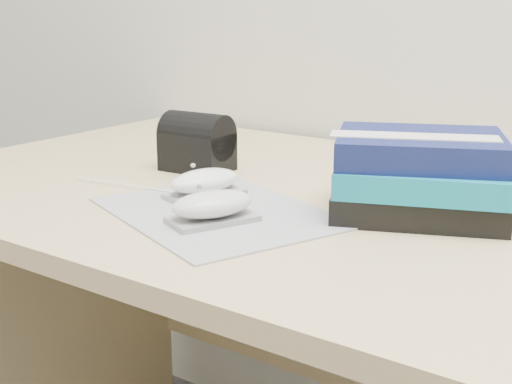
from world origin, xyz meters
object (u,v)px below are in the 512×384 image
Objects in this scene: mouse_front at (212,207)px; pouch at (197,143)px; desk at (389,339)px; book_stack at (420,176)px; mouse_rear at (205,183)px.

mouse_front is 1.10× the size of pouch.
desk is 5.68× the size of book_stack.
mouse_rear is 0.13m from mouse_front.
pouch is (-0.36, -0.04, 0.28)m from desk.
book_stack is (0.06, -0.06, 0.29)m from desk.
mouse_rear is 1.07× the size of pouch.
mouse_front reaches higher than desk.
book_stack is at bearing -46.01° from desk.
mouse_front is at bearing -46.31° from pouch.
desk is 12.49× the size of mouse_rear.
pouch is (-0.13, 0.13, 0.03)m from mouse_rear.
mouse_front is (-0.15, -0.26, 0.26)m from desk.
book_stack is at bearing 20.60° from mouse_rear.
desk is at bearing 133.99° from book_stack.
book_stack reaches higher than desk.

